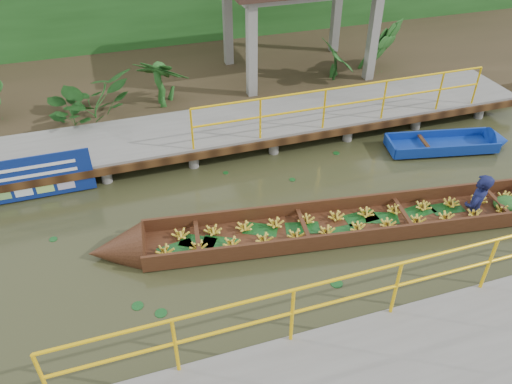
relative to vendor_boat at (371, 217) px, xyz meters
name	(u,v)px	position (x,y,z in m)	size (l,w,h in m)	color
ground	(272,229)	(-1.90, 0.53, -0.23)	(80.00, 80.00, 0.00)	#2C2E17
land_strip	(192,75)	(-1.90, 8.03, -0.01)	(30.00, 8.00, 0.45)	#2F2717
far_dock	(227,128)	(-1.88, 3.96, 0.25)	(16.00, 2.06, 1.66)	slate
vendor_boat	(371,217)	(0.00, 0.00, 0.00)	(10.31, 2.37, 2.17)	#351C0E
moored_blue_boat	(470,143)	(3.82, 1.95, -0.10)	(3.19, 1.39, 0.74)	navy
blue_banner	(11,181)	(-6.77, 3.01, 0.33)	(3.27, 0.04, 1.02)	navy
tropical_plants	(153,81)	(-3.34, 5.83, 0.90)	(14.10, 1.10, 1.37)	#194616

